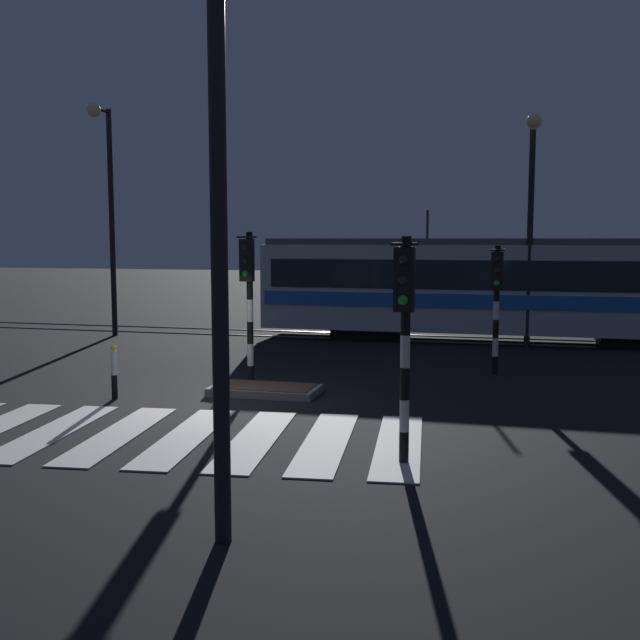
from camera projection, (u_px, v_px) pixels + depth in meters
name	position (u px, v px, depth m)	size (l,w,h in m)	color
ground_plane	(209.00, 405.00, 14.72)	(120.00, 120.00, 0.00)	black
rail_near	(330.00, 338.00, 24.47)	(80.00, 0.12, 0.03)	#59595E
rail_far	(340.00, 333.00, 25.86)	(80.00, 0.12, 0.03)	#59595E
crosswalk_zebra	(152.00, 435.00, 12.40)	(9.15, 4.67, 0.02)	silver
traffic_island	(265.00, 390.00, 15.74)	(2.26, 1.11, 0.18)	slate
traffic_light_corner_near_right	(405.00, 316.00, 10.58)	(0.36, 0.42, 3.28)	black
traffic_light_corner_far_right	(497.00, 290.00, 17.72)	(0.36, 0.42, 3.08)	black
traffic_light_median_centre	(248.00, 286.00, 16.12)	(0.36, 0.42, 3.38)	black
street_lamp_trackside_right	(531.00, 202.00, 21.81)	(0.44, 1.21, 6.72)	black
street_lamp_near_kerb	(208.00, 121.00, 7.36)	(0.44, 1.21, 6.88)	black
street_lamp_trackside_left	(107.00, 193.00, 24.56)	(0.44, 1.21, 7.49)	black
tram	(498.00, 286.00, 23.68)	(15.10, 2.58, 4.15)	#B2BCC1
bollard_island_edge	(114.00, 372.00, 15.17)	(0.12, 0.12, 1.11)	black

